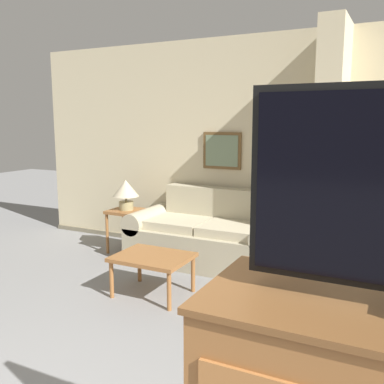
% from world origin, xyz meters
% --- Properties ---
extents(wall_back, '(6.49, 0.16, 2.60)m').
position_xyz_m(wall_back, '(-0.00, 4.28, 1.29)').
color(wall_back, beige).
rests_on(wall_back, ground_plane).
extents(wall_partition_pillar, '(0.24, 0.64, 2.60)m').
position_xyz_m(wall_partition_pillar, '(0.74, 3.90, 1.30)').
color(wall_partition_pillar, beige).
rests_on(wall_partition_pillar, ground_plane).
extents(couch, '(1.80, 0.84, 0.84)m').
position_xyz_m(couch, '(-0.56, 3.80, 0.31)').
color(couch, '#B7AD8E').
rests_on(couch, ground_plane).
extents(coffee_table, '(0.69, 0.55, 0.39)m').
position_xyz_m(coffee_table, '(-0.62, 2.70, 0.34)').
color(coffee_table, '#996033').
rests_on(coffee_table, ground_plane).
extents(side_table, '(0.41, 0.41, 0.54)m').
position_xyz_m(side_table, '(-1.63, 3.72, 0.44)').
color(side_table, '#996033').
rests_on(side_table, ground_plane).
extents(table_lamp, '(0.32, 0.32, 0.38)m').
position_xyz_m(table_lamp, '(-1.63, 3.72, 0.78)').
color(table_lamp, tan).
rests_on(table_lamp, side_table).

